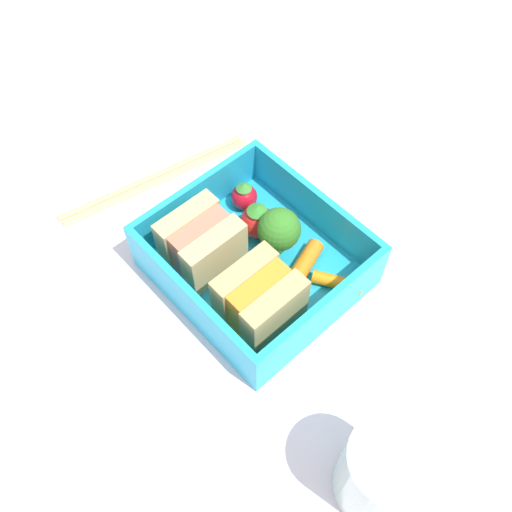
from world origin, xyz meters
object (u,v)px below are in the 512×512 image
Objects in this scene: carrot_stick_far_left at (337,282)px; broccoli_floret at (282,232)px; carrot_stick_left at (305,262)px; sandwich_left at (260,298)px; strawberry_left at (244,196)px; drinking_glass at (382,473)px; folded_napkin at (350,166)px; sandwich_center_left at (202,243)px; strawberry_far_left at (257,221)px; chopstick_pair at (155,178)px.

broccoli_floret is at bearing 9.93° from carrot_stick_far_left.
sandwich_left is at bearing 96.03° from carrot_stick_left.
strawberry_left is (5.99, -1.04, -1.47)cm from broccoli_floret.
broccoli_floret is (3.25, -5.57, 0.34)cm from sandwich_left.
sandwich_left reaches higher than strawberry_left.
folded_napkin is at bearing -44.61° from drinking_glass.
drinking_glass reaches higher than sandwich_center_left.
carrot_stick_far_left is 14.74cm from folded_napkin.
sandwich_left is 1.22× the size of broccoli_floret.
carrot_stick_left reaches higher than carrot_stick_far_left.
broccoli_floret is at bearing 170.12° from strawberry_left.
drinking_glass is (-21.38, 8.43, 1.14)cm from strawberry_far_left.
sandwich_center_left is at bearing 0.00° from sandwich_left.
sandwich_center_left is 1.93× the size of strawberry_left.
drinking_glass reaches higher than folded_napkin.
sandwich_left is 7.19cm from sandwich_center_left.
carrot_stick_far_left reaches higher than folded_napkin.
sandwich_left is 1.38× the size of carrot_stick_left.
sandwich_left is 6.45cm from broccoli_floret.
chopstick_pair is 2.50× the size of drinking_glass.
broccoli_floret is at bearing -169.46° from chopstick_pair.
sandwich_left is 1.00× the size of sandwich_center_left.
folded_napkin is at bearing -92.61° from sandwich_center_left.
sandwich_left reaches higher than broccoli_floret.
sandwich_left reaches higher than strawberry_far_left.
strawberry_far_left reaches higher than carrot_stick_left.
strawberry_far_left is 3.29cm from strawberry_left.
sandwich_center_left is 11.87cm from carrot_stick_far_left.
carrot_stick_far_left is 1.40× the size of strawberry_left.
drinking_glass is (-15.82, 8.95, 2.04)cm from carrot_stick_left.
carrot_stick_left reaches higher than chopstick_pair.
strawberry_far_left is 12.56cm from chopstick_pair.
broccoli_floret is at bearing -177.26° from strawberry_far_left.
sandwich_center_left is 1.38× the size of carrot_stick_left.
folded_napkin is at bearing -52.79° from carrot_stick_far_left.
sandwich_left is at bearing 138.76° from strawberry_far_left.
drinking_glass is 30.50cm from folded_napkin.
chopstick_pair is at bearing -14.16° from sandwich_center_left.
strawberry_left reaches higher than carrot_stick_left.
carrot_stick_left is 3.36cm from broccoli_floret.
carrot_stick_left is at bearing -29.51° from drinking_glass.
sandwich_center_left reaches higher than carrot_stick_left.
folded_napkin is at bearing -70.80° from sandwich_left.
broccoli_floret is 0.34× the size of folded_napkin.
carrot_stick_far_left is 3.20cm from carrot_stick_left.
strawberry_left reaches higher than folded_napkin.
drinking_glass is at bearing 135.39° from folded_napkin.
strawberry_left is (2.05, -6.61, -1.13)cm from sandwich_center_left.
strawberry_left is (9.24, -6.61, -1.13)cm from sandwich_left.
carrot_stick_far_left is at bearing -168.65° from carrot_stick_left.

